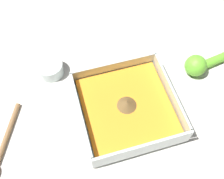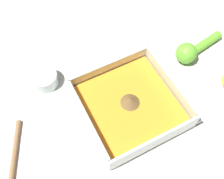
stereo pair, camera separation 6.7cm
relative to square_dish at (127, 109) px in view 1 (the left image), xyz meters
The scene contains 5 objects.
ground_plane 0.02m from the square_dish, behind, with size 4.00×4.00×0.00m, color beige.
square_dish is the anchor object (origin of this frame).
spice_bowl 0.24m from the square_dish, 47.19° to the right, with size 0.07×0.07×0.04m.
lemon_squeezer 0.25m from the square_dish, 163.46° to the right, with size 0.17×0.06×0.06m.
wooden_spoon 0.31m from the square_dish, ahead, with size 0.10×0.19×0.01m.
Camera 1 is at (0.13, 0.27, 0.61)m, focal length 42.00 mm.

